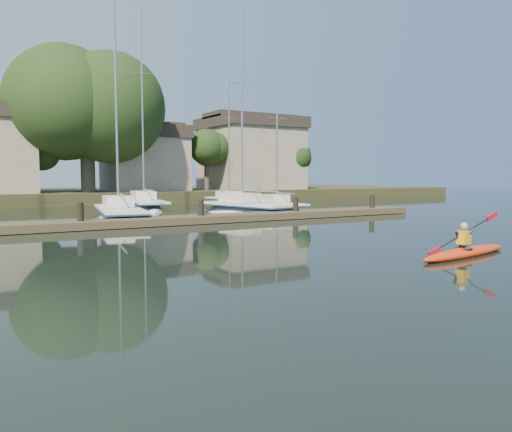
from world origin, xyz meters
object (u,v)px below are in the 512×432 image
sailboat_4 (278,213)px  sailboat_7 (230,207)px  dock (144,221)px  kayak (465,250)px  sailboat_2 (119,223)px  sailboat_6 (145,211)px  sailboat_3 (245,217)px

sailboat_4 → sailboat_7: size_ratio=0.90×
dock → sailboat_7: 17.50m
kayak → sailboat_2: bearing=98.1°
sailboat_4 → sailboat_6: 10.09m
sailboat_4 → sailboat_3: bearing=-156.3°
sailboat_2 → sailboat_7: 14.65m
kayak → sailboat_3: (2.72, 18.20, -0.39)m
sailboat_3 → sailboat_2: bearing=168.3°
sailboat_7 → sailboat_3: bearing=-110.9°
kayak → sailboat_6: 26.45m
kayak → dock: 14.95m
sailboat_6 → sailboat_7: (7.52, 0.60, 0.01)m
sailboat_3 → sailboat_4: sailboat_3 is taller
kayak → sailboat_7: size_ratio=0.36×
kayak → dock: size_ratio=0.13×
sailboat_2 → sailboat_4: 11.38m
dock → sailboat_2: (-0.05, 4.25, -0.40)m
dock → kayak: bearing=-69.3°
dock → sailboat_6: (4.15, 12.43, -0.40)m
sailboat_4 → kayak: bearing=-101.8°
sailboat_3 → sailboat_7: size_ratio=1.15×
sailboat_6 → sailboat_3: bearing=-55.1°
sailboat_3 → sailboat_6: (-3.86, 8.22, 0.01)m
kayak → dock: (-5.29, 13.98, 0.03)m
dock → sailboat_2: bearing=90.7°
sailboat_6 → dock: bearing=-98.7°
kayak → sailboat_4: (5.99, 19.28, -0.36)m
sailboat_2 → sailboat_4: sailboat_2 is taller
dock → sailboat_7: size_ratio=2.73×
kayak → sailboat_4: sailboat_4 is taller
dock → sailboat_6: sailboat_6 is taller
sailboat_7 → sailboat_4: bearing=-91.3°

